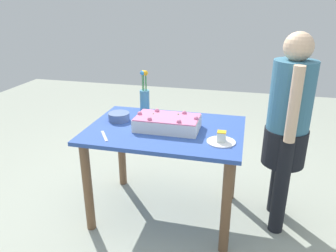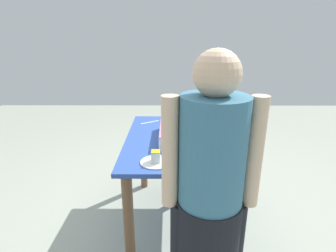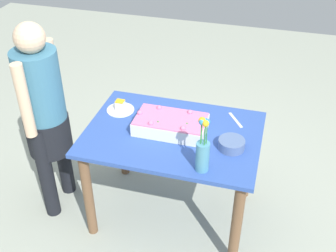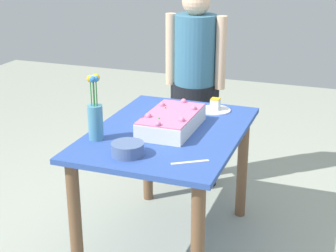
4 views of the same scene
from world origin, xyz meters
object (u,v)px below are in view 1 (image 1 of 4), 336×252
at_px(sheet_cake, 167,123).
at_px(flower_vase, 145,97).
at_px(person_standing, 288,122).
at_px(serving_plate_with_slice, 221,139).
at_px(fruit_bowl, 119,117).
at_px(cake_knife, 104,136).

height_order(sheet_cake, flower_vase, flower_vase).
bearing_deg(sheet_cake, flower_vase, -49.72).
bearing_deg(sheet_cake, person_standing, -171.52).
height_order(serving_plate_with_slice, flower_vase, flower_vase).
bearing_deg(fruit_bowl, cake_knife, 93.18).
relative_size(serving_plate_with_slice, flower_vase, 0.54).
relative_size(cake_knife, person_standing, 0.13).
xyz_separation_m(serving_plate_with_slice, cake_knife, (0.83, 0.10, -0.02)).
xyz_separation_m(sheet_cake, cake_knife, (0.41, 0.24, -0.05)).
xyz_separation_m(sheet_cake, fruit_bowl, (0.43, -0.09, -0.02)).
bearing_deg(person_standing, cake_knife, 16.28).
xyz_separation_m(cake_knife, person_standing, (-1.28, -0.37, 0.09)).
height_order(flower_vase, person_standing, person_standing).
xyz_separation_m(sheet_cake, person_standing, (-0.87, -0.13, 0.04)).
relative_size(flower_vase, fruit_bowl, 2.16).
height_order(serving_plate_with_slice, cake_knife, serving_plate_with_slice).
height_order(sheet_cake, person_standing, person_standing).
xyz_separation_m(serving_plate_with_slice, fruit_bowl, (0.85, -0.23, 0.01)).
distance_m(sheet_cake, fruit_bowl, 0.43).
distance_m(serving_plate_with_slice, flower_vase, 0.86).
relative_size(sheet_cake, fruit_bowl, 2.81).
distance_m(fruit_bowl, person_standing, 1.30).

